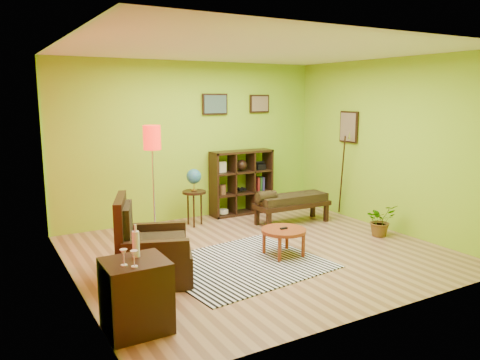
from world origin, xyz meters
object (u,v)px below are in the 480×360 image
floor_lamp (152,148)px  cube_shelf (242,182)px  armchair (150,255)px  globe_table (194,183)px  bench (290,201)px  side_cabinet (136,295)px  potted_plant (380,224)px  coffee_table (284,233)px

floor_lamp → cube_shelf: size_ratio=1.48×
armchair → floor_lamp: size_ratio=0.61×
armchair → cube_shelf: cube_shelf is taller
globe_table → bench: size_ratio=0.71×
side_cabinet → floor_lamp: floor_lamp is taller
floor_lamp → bench: bearing=-4.5°
side_cabinet → floor_lamp: 2.97m
armchair → side_cabinet: bearing=-115.0°
side_cabinet → potted_plant: bearing=13.7°
globe_table → bench: (1.50, -0.72, -0.34)m
armchair → coffee_table: bearing=-2.4°
cube_shelf → bench: bearing=-70.1°
floor_lamp → cube_shelf: 2.35m
side_cabinet → cube_shelf: (3.11, 3.37, 0.25)m
side_cabinet → cube_shelf: size_ratio=0.84×
globe_table → side_cabinet: bearing=-123.0°
cube_shelf → potted_plant: size_ratio=2.35×
coffee_table → globe_table: 2.11m
globe_table → bench: bearing=-25.6°
armchair → floor_lamp: (0.57, 1.42, 1.12)m
side_cabinet → cube_shelf: cube_shelf is taller
potted_plant → side_cabinet: bearing=-166.3°
side_cabinet → bench: 4.20m
bench → potted_plant: (0.82, -1.30, -0.20)m
armchair → floor_lamp: floor_lamp is taller
coffee_table → globe_table: (-0.44, 2.02, 0.42)m
coffee_table → bench: 1.68m
floor_lamp → potted_plant: size_ratio=3.48×
globe_table → bench: 1.70m
floor_lamp → potted_plant: floor_lamp is taller
side_cabinet → bench: side_cabinet is taller
coffee_table → bench: size_ratio=0.45×
coffee_table → potted_plant: bearing=0.2°
cube_shelf → bench: 1.11m
armchair → side_cabinet: size_ratio=1.08×
bench → coffee_table: bearing=-129.0°
armchair → bench: (2.96, 1.23, 0.09)m
coffee_table → armchair: armchair is taller
coffee_table → cube_shelf: cube_shelf is taller
armchair → potted_plant: 3.79m
coffee_table → potted_plant: coffee_table is taller
potted_plant → coffee_table: bearing=-179.8°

